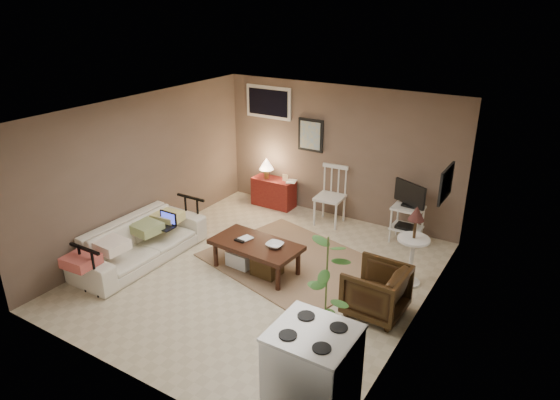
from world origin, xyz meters
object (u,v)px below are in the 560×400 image
Objects in this scene: spindle_chair at (330,197)px; potted_plant at (326,289)px; stove at (312,375)px; tv_stand at (408,211)px; side_table at (414,237)px; coffee_table at (256,254)px; armchair at (376,288)px; sofa at (140,235)px; red_console at (273,190)px.

potted_plant is at bearing -64.61° from spindle_chair.
potted_plant is 1.44× the size of stove.
stove is at bearing -69.71° from potted_plant.
tv_stand is 4.10m from stove.
tv_stand is at bearing 91.07° from potted_plant.
side_table is at bearing 77.17° from potted_plant.
spindle_chair reaches higher than tv_stand.
coffee_table is 1.14× the size of side_table.
stove is (2.00, -1.98, 0.22)m from coffee_table.
stove is at bearing -83.95° from tv_stand.
potted_plant is at bearing 110.29° from stove.
armchair is 0.51× the size of potted_plant.
spindle_chair is at bearing -34.17° from sofa.
potted_plant reaches higher than armchair.
tv_stand is at bearing -3.02° from red_console.
sofa is at bearing 160.02° from stove.
stove reaches higher than armchair.
stove reaches higher than coffee_table.
coffee_table is 2.26m from side_table.
stove is (3.11, -4.22, 0.17)m from red_console.
side_table is 2.86m from stove.
armchair is (-0.15, -0.93, -0.37)m from side_table.
sofa is 2.93× the size of armchair.
stove is (0.37, -1.01, -0.27)m from potted_plant.
tv_stand is 2.19m from armchair.
side_table is at bearing -23.46° from red_console.
sofa is (-1.69, -0.64, 0.14)m from coffee_table.
coffee_table is 0.95× the size of potted_plant.
potted_plant reaches higher than coffee_table.
potted_plant reaches higher than sofa.
sofa is 1.80× the size of side_table.
tv_stand is at bearing -169.98° from armchair.
spindle_chair is 3.40m from potted_plant.
coffee_table is 2.11m from spindle_chair.
coffee_table is at bearing -94.61° from spindle_chair.
sofa is 3.92m from stove.
sofa is at bearing -158.03° from side_table.
spindle_chair is 1.05× the size of stove.
tv_stand is at bearing -49.98° from sofa.
stove is at bearing -53.55° from red_console.
potted_plant is at bearing -49.45° from red_console.
spindle_chair is at bearing 85.39° from coffee_table.
sofa is at bearing 174.37° from potted_plant.
tv_stand is (2.68, -0.14, 0.22)m from red_console.
sofa is at bearing -101.29° from red_console.
red_console is at bearing 130.55° from potted_plant.
spindle_chair is at bearing -139.99° from armchair.
spindle_chair reaches higher than sofa.
coffee_table is at bearing -69.22° from sofa.
coffee_table is 0.63× the size of sofa.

